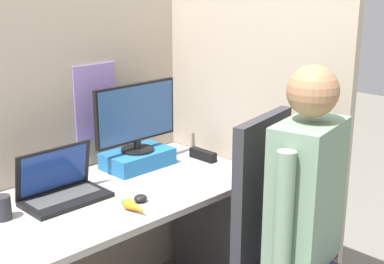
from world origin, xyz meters
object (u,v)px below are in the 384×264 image
carrot_toy (136,208)px  pen_cup (3,208)px  stapler (203,155)px  person (313,215)px  laptop (62,190)px  paper_box (138,159)px  monitor (136,116)px  office_chair (282,253)px

carrot_toy → pen_cup: 0.52m
pen_cup → stapler: bearing=-3.0°
person → laptop: bearing=121.6°
paper_box → carrot_toy: bearing=-130.0°
monitor → person: person is taller
monitor → stapler: (0.31, -0.16, -0.24)m
paper_box → carrot_toy: paper_box is taller
carrot_toy → pen_cup: size_ratio=1.45×
laptop → stapler: laptop is taller
stapler → carrot_toy: (-0.67, -0.27, -0.00)m
carrot_toy → person: size_ratio=0.10×
person → pen_cup: bearing=132.6°
office_chair → monitor: bearing=95.9°
monitor → person: (0.06, -1.00, -0.22)m
carrot_toy → pen_cup: pen_cup is taller
monitor → carrot_toy: 0.61m
laptop → person: (0.55, -0.90, -0.00)m
pen_cup → monitor: bearing=7.7°
monitor → office_chair: (0.09, -0.84, -0.46)m
office_chair → person: 0.28m
paper_box → laptop: 0.51m
office_chair → paper_box: bearing=96.0°
laptop → carrot_toy: laptop is taller
laptop → stapler: size_ratio=2.20×
monitor → carrot_toy: size_ratio=3.36×
stapler → pen_cup: size_ratio=1.65×
paper_box → pen_cup: 0.77m
office_chair → pen_cup: 1.16m
carrot_toy → monitor: bearing=50.2°
carrot_toy → pen_cup: bearing=141.7°
paper_box → person: (0.06, -1.00, 0.00)m
paper_box → laptop: size_ratio=0.95×
paper_box → carrot_toy: size_ratio=2.37×
stapler → office_chair: bearing=-108.2°
paper_box → carrot_toy: (-0.36, -0.42, -0.02)m
monitor → pen_cup: 0.80m
paper_box → monitor: (0.00, 0.00, 0.22)m
paper_box → laptop: laptop is taller
office_chair → person: person is taller
monitor → carrot_toy: bearing=-129.8°
carrot_toy → office_chair: office_chair is taller
carrot_toy → laptop: bearing=113.2°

